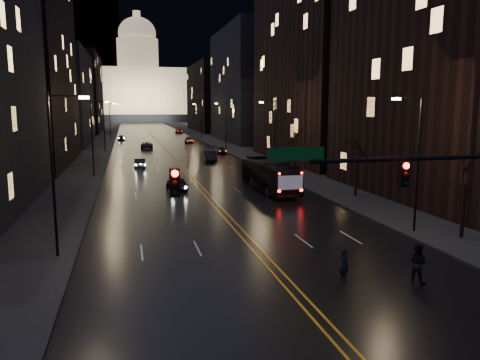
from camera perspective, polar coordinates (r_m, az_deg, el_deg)
ground at (r=19.53m, az=9.36°, el=-16.12°), size 900.00×900.00×0.00m
road at (r=146.64m, az=-10.80°, el=5.63°), size 20.00×320.00×0.02m
sidewalk_left at (r=146.64m, az=-16.29°, el=5.45°), size 8.00×320.00×0.16m
sidewalk_right at (r=147.97m, az=-5.35°, el=5.80°), size 8.00×320.00×0.16m
center_line at (r=146.64m, az=-10.80°, el=5.63°), size 0.62×320.00×0.01m
building_left_mid at (r=71.84m, az=-25.34°, el=12.75°), size 12.00×30.00×28.00m
building_left_far at (r=109.15m, az=-21.16°, el=9.33°), size 12.00×34.00×20.00m
building_left_dist at (r=156.91m, az=-18.91°, el=9.90°), size 12.00×40.00×24.00m
building_right_near at (r=45.98m, az=24.79°, el=12.87°), size 12.00×26.00×24.00m
building_right_tall at (r=72.73m, az=9.77°, el=17.38°), size 12.00×30.00×38.00m
building_right_mid at (r=111.92m, az=1.02°, el=11.44°), size 12.00×34.00×26.00m
building_right_dist at (r=158.76m, az=-3.40°, el=9.98°), size 12.00×40.00×22.00m
mountain_ridge at (r=403.04m, az=-6.99°, el=17.04°), size 520.00×60.00×130.00m
capitol at (r=266.48m, az=-12.22°, el=10.72°), size 90.00×50.00×58.50m
traffic_signal at (r=21.01m, az=24.76°, el=-0.46°), size 17.29×0.45×7.00m
streetlamp_right_near at (r=31.90m, az=20.63°, el=2.73°), size 2.13×0.25×9.00m
streetlamp_left_near at (r=26.70m, az=-21.54°, el=1.56°), size 2.13×0.25×9.00m
streetlamp_right_mid at (r=59.09m, az=4.11°, el=5.91°), size 2.13×0.25×9.00m
streetlamp_left_mid at (r=56.46m, az=-17.40°, el=5.38°), size 2.13×0.25×9.00m
streetlamp_right_far at (r=88.13m, az=-1.83°, el=6.94°), size 2.13×0.25×9.00m
streetlamp_left_far at (r=86.38m, az=-16.12°, el=6.55°), size 2.13×0.25×9.00m
streetlamp_right_dist at (r=117.65m, az=-4.83°, el=7.43°), size 2.13×0.25×9.00m
streetlamp_left_dist at (r=116.35m, az=-15.49°, el=7.12°), size 2.13×0.25×9.00m
tree_right_near at (r=31.68m, az=25.88°, el=1.34°), size 2.40×2.40×6.65m
tree_right_mid at (r=43.34m, az=14.12°, el=3.80°), size 2.40×2.40×6.65m
tree_right_far at (r=57.95m, az=6.78°, el=5.26°), size 2.40×2.40×6.65m
bus at (r=45.76m, az=3.64°, el=0.54°), size 2.96×11.09×3.07m
oncoming_car_a at (r=46.23m, az=-7.70°, el=-0.45°), size 1.96×4.36×1.45m
oncoming_car_b at (r=64.21m, az=-12.10°, el=2.02°), size 1.58×4.09×1.33m
oncoming_car_c at (r=93.95m, az=-11.29°, el=4.21°), size 2.60×5.09×1.38m
oncoming_car_d at (r=117.06m, az=-14.26°, el=5.01°), size 1.92×4.52×1.30m
receding_car_a at (r=70.21m, az=-3.80°, el=2.91°), size 1.87×5.01×1.63m
receding_car_b at (r=80.96m, az=-2.40°, el=3.63°), size 1.79×4.02×1.34m
receding_car_c at (r=104.18m, az=-6.24°, el=4.79°), size 2.50×4.98×1.39m
receding_car_d at (r=145.16m, az=-7.43°, el=5.94°), size 2.82×5.10×1.35m
pedestrian_a at (r=22.97m, az=12.60°, el=-10.12°), size 0.47×0.64×1.63m
pedestrian_b at (r=23.76m, az=20.76°, el=-9.46°), size 0.98×1.06×1.93m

